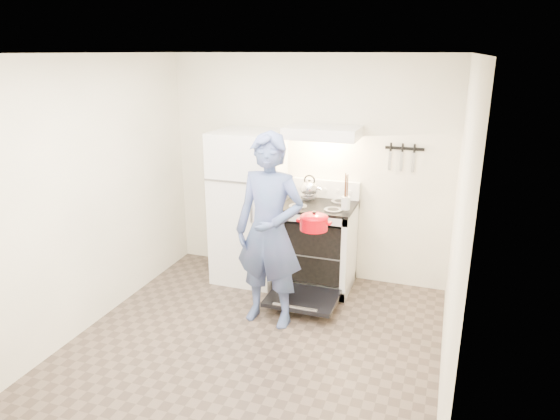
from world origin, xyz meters
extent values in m
plane|color=brown|center=(0.00, 0.00, 0.00)|extent=(3.60, 3.60, 0.00)
cube|color=white|center=(0.00, 1.80, 1.25)|extent=(3.20, 0.02, 2.50)
cube|color=white|center=(-0.58, 1.45, 0.85)|extent=(0.70, 0.70, 1.70)
cube|color=white|center=(0.23, 1.48, 0.46)|extent=(0.76, 0.65, 0.92)
cube|color=black|center=(0.23, 1.48, 0.94)|extent=(0.76, 0.65, 0.03)
cube|color=white|center=(0.23, 1.76, 1.05)|extent=(0.76, 0.07, 0.20)
cube|color=black|center=(0.23, 0.88, 0.12)|extent=(0.70, 0.54, 0.04)
cube|color=slate|center=(0.23, 1.48, 0.44)|extent=(0.60, 0.52, 0.01)
cube|color=white|center=(0.23, 1.55, 1.71)|extent=(0.76, 0.50, 0.12)
cube|color=black|center=(1.05, 1.79, 1.55)|extent=(0.40, 0.02, 0.03)
cylinder|color=olive|center=(0.25, 1.56, 0.45)|extent=(0.36, 0.36, 0.02)
cylinder|color=silver|center=(0.55, 1.31, 1.05)|extent=(0.10, 0.10, 0.13)
imported|color=#315079|center=(-0.01, 0.58, 0.92)|extent=(0.70, 0.49, 1.84)
camera|label=1|loc=(1.50, -3.48, 2.52)|focal=32.00mm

